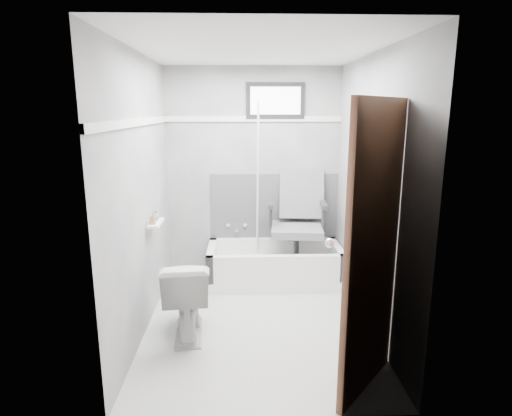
{
  "coord_description": "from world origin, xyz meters",
  "views": [
    {
      "loc": [
        -0.14,
        -3.65,
        1.92
      ],
      "look_at": [
        0.0,
        0.35,
        1.0
      ],
      "focal_mm": 30.0,
      "sensor_mm": 36.0,
      "label": 1
    }
  ],
  "objects_px": {
    "soap_bottle_a": "(153,218)",
    "toilet": "(187,296)",
    "bathtub": "(274,264)",
    "soap_bottle_b": "(156,215)",
    "door": "(429,268)",
    "office_chair": "(297,222)"
  },
  "relations": [
    {
      "from": "office_chair",
      "to": "toilet",
      "type": "distance_m",
      "value": 1.63
    },
    {
      "from": "office_chair",
      "to": "soap_bottle_b",
      "type": "bearing_deg",
      "value": -148.89
    },
    {
      "from": "office_chair",
      "to": "soap_bottle_a",
      "type": "relative_size",
      "value": 10.64
    },
    {
      "from": "toilet",
      "to": "soap_bottle_b",
      "type": "relative_size",
      "value": 8.09
    },
    {
      "from": "soap_bottle_a",
      "to": "soap_bottle_b",
      "type": "xyz_separation_m",
      "value": [
        0.0,
        0.14,
        -0.01
      ]
    },
    {
      "from": "bathtub",
      "to": "soap_bottle_b",
      "type": "height_order",
      "value": "soap_bottle_b"
    },
    {
      "from": "office_chair",
      "to": "bathtub",
      "type": "bearing_deg",
      "value": -170.68
    },
    {
      "from": "bathtub",
      "to": "soap_bottle_b",
      "type": "relative_size",
      "value": 17.18
    },
    {
      "from": "office_chair",
      "to": "door",
      "type": "bearing_deg",
      "value": -72.31
    },
    {
      "from": "bathtub",
      "to": "office_chair",
      "type": "distance_m",
      "value": 0.54
    },
    {
      "from": "bathtub",
      "to": "soap_bottle_a",
      "type": "height_order",
      "value": "soap_bottle_a"
    },
    {
      "from": "toilet",
      "to": "soap_bottle_b",
      "type": "height_order",
      "value": "soap_bottle_b"
    },
    {
      "from": "soap_bottle_a",
      "to": "toilet",
      "type": "bearing_deg",
      "value": -44.61
    },
    {
      "from": "door",
      "to": "soap_bottle_a",
      "type": "height_order",
      "value": "door"
    },
    {
      "from": "bathtub",
      "to": "soap_bottle_b",
      "type": "bearing_deg",
      "value": -149.97
    },
    {
      "from": "door",
      "to": "toilet",
      "type": "bearing_deg",
      "value": 146.03
    },
    {
      "from": "office_chair",
      "to": "toilet",
      "type": "xyz_separation_m",
      "value": [
        -1.1,
        -1.15,
        -0.35
      ]
    },
    {
      "from": "office_chair",
      "to": "soap_bottle_a",
      "type": "height_order",
      "value": "office_chair"
    },
    {
      "from": "soap_bottle_a",
      "to": "office_chair",
      "type": "bearing_deg",
      "value": 30.5
    },
    {
      "from": "toilet",
      "to": "soap_bottle_a",
      "type": "relative_size",
      "value": 6.54
    },
    {
      "from": "door",
      "to": "soap_bottle_b",
      "type": "height_order",
      "value": "door"
    },
    {
      "from": "office_chair",
      "to": "soap_bottle_a",
      "type": "distance_m",
      "value": 1.67
    }
  ]
}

